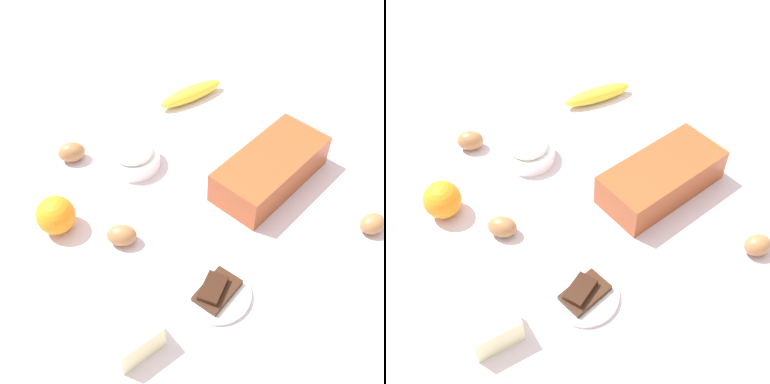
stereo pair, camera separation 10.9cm
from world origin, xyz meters
The scene contains 10 objects.
ground_plane centered at (0.00, 0.00, -0.01)m, with size 2.40×2.40×0.02m, color silver.
loaf_pan centered at (-0.18, 0.06, 0.04)m, with size 0.29×0.16×0.08m.
flour_bowl centered at (0.02, -0.18, 0.03)m, with size 0.12×0.12×0.06m.
banana centered at (-0.24, -0.29, 0.02)m, with size 0.19×0.04×0.04m, color yellow.
orange_fruit centered at (0.26, -0.13, 0.04)m, with size 0.08×0.08×0.08m, color orange.
butter_block centered at (0.29, 0.19, 0.03)m, with size 0.09×0.06×0.06m, color #F4EDB2.
egg_near_butter centered at (0.13, -0.29, 0.02)m, with size 0.05×0.05×0.06m, color #9F6A40.
egg_beside_bowl centered at (0.18, -0.01, 0.02)m, with size 0.04×0.04×0.06m, color #9F6B40.
egg_loose centered at (-0.24, 0.30, 0.02)m, with size 0.04×0.04×0.06m, color #A26C41.
chocolate_plate centered at (0.11, 0.20, 0.01)m, with size 0.13×0.13×0.03m.
Camera 2 is at (0.38, 0.62, 0.85)m, focal length 47.50 mm.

